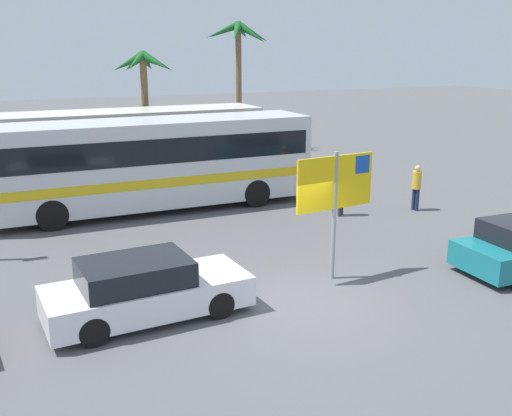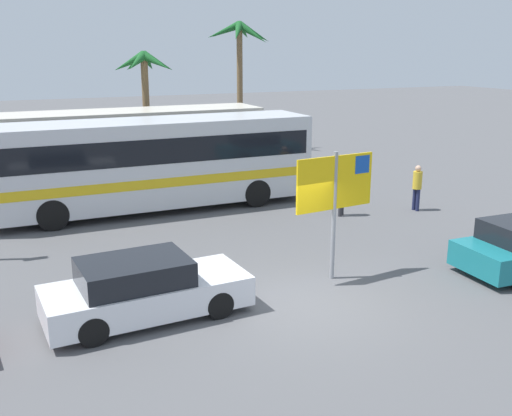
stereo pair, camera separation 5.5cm
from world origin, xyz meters
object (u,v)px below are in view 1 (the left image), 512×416
at_px(car_white, 145,289).
at_px(pedestrian_by_bus, 417,184).
at_px(bus_rear_coach, 121,146).
at_px(pedestrian_crossing_lot, 341,186).
at_px(bus_front_coach, 151,160).
at_px(ferry_sign, 337,187).

xyz_separation_m(car_white, pedestrian_by_bus, (10.86, 4.56, 0.31)).
xyz_separation_m(bus_rear_coach, pedestrian_crossing_lot, (5.92, -7.03, -0.73)).
relative_size(bus_front_coach, pedestrian_crossing_lot, 6.41).
relative_size(pedestrian_by_bus, pedestrian_crossing_lot, 0.91).
relative_size(ferry_sign, pedestrian_crossing_lot, 1.81).
xyz_separation_m(bus_front_coach, car_white, (-2.42, -8.49, -1.15)).
relative_size(bus_front_coach, bus_rear_coach, 1.00).
relative_size(bus_rear_coach, pedestrian_crossing_lot, 6.41).
bearing_deg(car_white, pedestrian_by_bus, 19.68).
distance_m(pedestrian_by_bus, pedestrian_crossing_lot, 2.83).
height_order(bus_rear_coach, pedestrian_by_bus, bus_rear_coach).
relative_size(bus_rear_coach, car_white, 2.59).
xyz_separation_m(ferry_sign, pedestrian_by_bus, (6.01, 4.29, -1.38)).
xyz_separation_m(bus_rear_coach, ferry_sign, (2.69, -11.81, 0.54)).
distance_m(bus_front_coach, car_white, 8.90).
height_order(ferry_sign, pedestrian_by_bus, ferry_sign).
bearing_deg(bus_front_coach, pedestrian_crossing_lot, -31.27).
xyz_separation_m(bus_front_coach, bus_rear_coach, (-0.26, 3.60, 0.00)).
bearing_deg(pedestrian_crossing_lot, car_white, -95.47).
height_order(bus_front_coach, bus_rear_coach, same).
bearing_deg(bus_rear_coach, ferry_sign, -77.15).
bearing_deg(ferry_sign, pedestrian_by_bus, 29.39).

